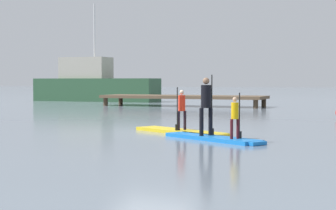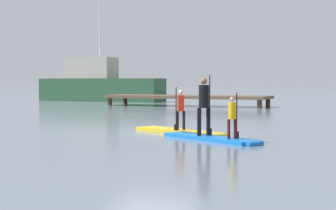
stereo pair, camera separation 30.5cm
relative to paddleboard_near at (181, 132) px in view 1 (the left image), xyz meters
name	(u,v)px [view 1 (the left image)]	position (x,y,z in m)	size (l,w,h in m)	color
ground_plane	(153,132)	(-0.94, 0.04, -0.05)	(240.00, 240.00, 0.00)	slate
paddleboard_near	(181,132)	(0.00, 0.00, 0.00)	(3.48, 2.35, 0.10)	gold
paddler_child_solo	(181,107)	(0.01, -0.02, 0.73)	(0.29, 0.37, 1.29)	black
paddleboard_far	(214,138)	(1.50, -1.56, 0.00)	(3.17, 2.21, 0.10)	blue
paddler_adult	(206,102)	(1.23, -1.40, 0.95)	(0.38, 0.44, 1.64)	black
paddler_child_front	(235,115)	(2.19, -1.96, 0.65)	(0.26, 0.34, 1.18)	#4C1419
fishing_boat_white_large	(94,85)	(-15.68, 22.91, 1.21)	(9.79, 2.64, 7.46)	#2D5638
floating_dock	(183,97)	(-6.28, 17.20, 0.52)	(10.23, 2.74, 0.67)	brown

